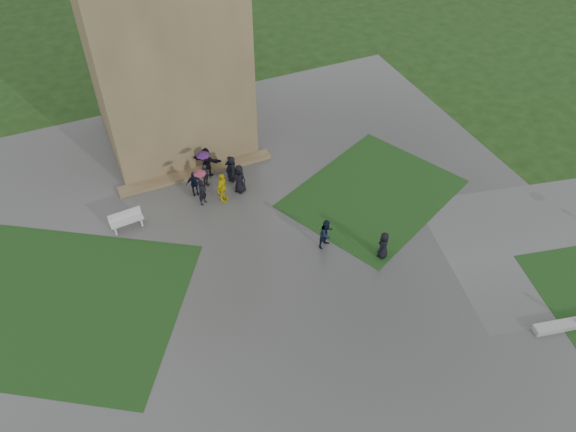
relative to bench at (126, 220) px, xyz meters
name	(u,v)px	position (x,y,z in m)	size (l,w,h in m)	color
ground	(265,309)	(4.58, -7.82, -0.53)	(120.00, 120.00, 0.00)	black
plaza	(250,278)	(4.58, -5.82, -0.52)	(34.00, 34.00, 0.02)	#3C3C39
lawn_inset_left	(60,305)	(-3.92, -3.82, -0.51)	(11.00, 9.00, 0.01)	#143311
lawn_inset_right	(373,193)	(13.08, -2.82, -0.51)	(9.00, 7.00, 0.01)	#143311
tower_plinth	(197,172)	(4.58, 2.78, -0.40)	(9.00, 0.80, 0.22)	brown
bench	(126,220)	(0.00, 0.00, 0.00)	(1.75, 0.68, 0.99)	#B7B6B2
visitor_cluster	(215,174)	(5.23, 1.22, 0.43)	(3.32, 3.89, 2.33)	black
pedestrian_mid	(327,233)	(8.89, -5.32, 0.33)	(0.82, 0.47, 1.68)	black
pedestrian_near	(384,245)	(11.11, -7.10, 0.26)	(0.76, 0.52, 1.55)	black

